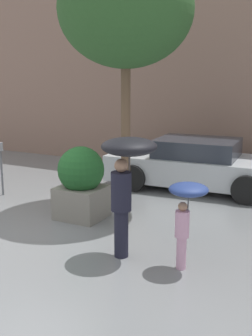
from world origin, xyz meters
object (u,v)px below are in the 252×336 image
Objects in this scene: person_adult at (126,167)px; street_tree at (126,10)px; person_child at (186,204)px; parked_car_near at (197,165)px; parking_meter at (1,158)px; planter_box at (81,182)px.

person_adult is 3.80m from street_tree.
person_child reaches higher than parked_car_near.
street_tree is at bearing 78.88° from person_child.
parking_meter reaches higher than parked_car_near.
person_adult is at bearing -62.31° from street_tree.
planter_box is 3.64m from street_tree.
parked_car_near is at bearing 35.13° from parking_meter.
planter_box is at bearing -109.84° from street_tree.
street_tree is at bearing 152.52° from parked_car_near.
person_child is 4.55m from street_tree.
parked_car_near is 4.28m from street_tree.
parked_car_near is 0.85× the size of street_tree.
person_child reaches higher than parking_meter.
person_adult is 0.42× the size of parked_car_near.
planter_box is 0.32× the size of parked_car_near.
street_tree is 4.51m from parking_meter.
person_child is (2.67, -1.21, 0.26)m from planter_box.
planter_box is 2.18m from person_adult.
person_adult is 1.49× the size of parking_meter.
person_adult reaches higher than person_child.
parking_meter is (-4.30, 1.71, -0.55)m from person_adult.
street_tree reaches higher than parked_car_near.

